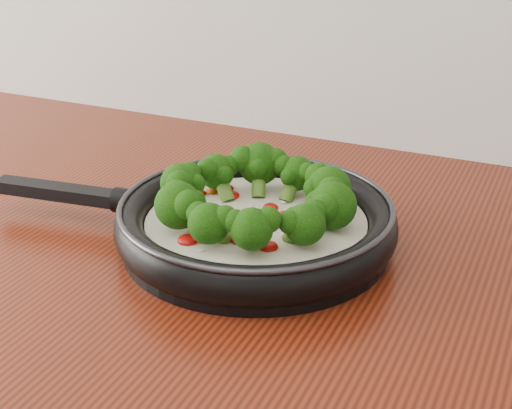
% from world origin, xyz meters
% --- Properties ---
extents(skillet, '(0.50, 0.34, 0.09)m').
position_xyz_m(skillet, '(0.02, 1.13, 0.93)').
color(skillet, black).
rests_on(skillet, counter).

